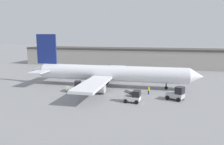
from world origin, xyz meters
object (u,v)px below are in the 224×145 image
airplane (107,73)px  ground_crew_worker (149,90)px  belt_loader_truck (133,97)px  baggage_tug (75,87)px  pushback_tug (177,94)px

airplane → ground_crew_worker: bearing=-26.8°
airplane → belt_loader_truck: size_ratio=14.09×
airplane → baggage_tug: bearing=-132.0°
airplane → pushback_tug: (15.06, -7.12, -1.91)m
baggage_tug → pushback_tug: size_ratio=0.96×
airplane → pushback_tug: size_ratio=11.67×
airplane → baggage_tug: 8.33m
ground_crew_worker → belt_loader_truck: belt_loader_truck is taller
airplane → belt_loader_truck: bearing=-55.7°
airplane → belt_loader_truck: (7.77, -10.46, -2.05)m
pushback_tug → baggage_tug: bearing=-157.3°
belt_loader_truck → pushback_tug: bearing=28.1°
belt_loader_truck → airplane: bearing=130.1°
baggage_tug → belt_loader_truck: bearing=-35.9°
airplane → baggage_tug: (-5.16, -6.21, -2.04)m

